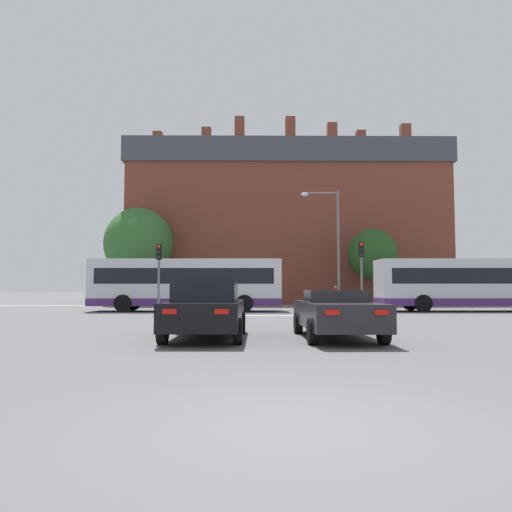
# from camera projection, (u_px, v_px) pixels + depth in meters

# --- Properties ---
(ground_plane) EXTENTS (400.00, 400.00, 0.00)m
(ground_plane) POSITION_uv_depth(u_px,v_px,m) (302.00, 429.00, 4.79)
(ground_plane) COLOR #545456
(stop_line_strip) EXTENTS (7.64, 0.30, 0.01)m
(stop_line_strip) POSITION_uv_depth(u_px,v_px,m) (262.00, 316.00, 24.78)
(stop_line_strip) COLOR silver
(stop_line_strip) RESTS_ON ground_plane
(far_pavement) EXTENTS (68.49, 2.50, 0.01)m
(far_pavement) POSITION_uv_depth(u_px,v_px,m) (258.00, 306.00, 39.18)
(far_pavement) COLOR gray
(far_pavement) RESTS_ON ground_plane
(brick_civic_building) EXTENTS (28.86, 10.77, 17.09)m
(brick_civic_building) POSITION_uv_depth(u_px,v_px,m) (286.00, 226.00, 47.67)
(brick_civic_building) COLOR brown
(brick_civic_building) RESTS_ON ground_plane
(car_saloon_left) EXTENTS (2.08, 4.63, 1.59)m
(car_saloon_left) POSITION_uv_depth(u_px,v_px,m) (206.00, 309.00, 13.50)
(car_saloon_left) COLOR black
(car_saloon_left) RESTS_ON ground_plane
(car_roadster_right) EXTENTS (2.03, 4.92, 1.31)m
(car_roadster_right) POSITION_uv_depth(u_px,v_px,m) (336.00, 313.00, 13.57)
(car_roadster_right) COLOR #232328
(car_roadster_right) RESTS_ON ground_plane
(bus_crossing_lead) EXTENTS (11.23, 2.69, 3.07)m
(bus_crossing_lead) POSITION_uv_depth(u_px,v_px,m) (187.00, 283.00, 29.75)
(bus_crossing_lead) COLOR silver
(bus_crossing_lead) RESTS_ON ground_plane
(bus_crossing_trailing) EXTENTS (11.90, 2.65, 3.08)m
(bus_crossing_trailing) POSITION_uv_depth(u_px,v_px,m) (477.00, 283.00, 29.82)
(bus_crossing_trailing) COLOR silver
(bus_crossing_trailing) RESTS_ON ground_plane
(traffic_light_near_right) EXTENTS (0.26, 0.31, 3.78)m
(traffic_light_near_right) POSITION_uv_depth(u_px,v_px,m) (361.00, 265.00, 26.09)
(traffic_light_near_right) COLOR slate
(traffic_light_near_right) RESTS_ON ground_plane
(traffic_light_near_left) EXTENTS (0.26, 0.31, 3.63)m
(traffic_light_near_left) POSITION_uv_depth(u_px,v_px,m) (159.00, 267.00, 25.58)
(traffic_light_near_left) COLOR slate
(traffic_light_near_left) RESTS_ON ground_plane
(traffic_light_far_left) EXTENTS (0.26, 0.31, 3.69)m
(traffic_light_far_left) POSITION_uv_depth(u_px,v_px,m) (193.00, 274.00, 38.81)
(traffic_light_far_left) COLOR slate
(traffic_light_far_left) RESTS_ON ground_plane
(street_lamp_junction) EXTENTS (2.45, 0.36, 7.63)m
(street_lamp_junction) POSITION_uv_depth(u_px,v_px,m) (332.00, 237.00, 31.79)
(street_lamp_junction) COLOR slate
(street_lamp_junction) RESTS_ON ground_plane
(pedestrian_waiting) EXTENTS (0.44, 0.30, 1.56)m
(pedestrian_waiting) POSITION_uv_depth(u_px,v_px,m) (335.00, 294.00, 38.57)
(pedestrian_waiting) COLOR #333851
(pedestrian_waiting) RESTS_ON ground_plane
(tree_by_building) EXTENTS (5.54, 5.54, 7.92)m
(tree_by_building) POSITION_uv_depth(u_px,v_px,m) (139.00, 243.00, 40.49)
(tree_by_building) COLOR #4C3823
(tree_by_building) RESTS_ON ground_plane
(tree_kerbside) EXTENTS (3.90, 3.90, 6.13)m
(tree_kerbside) POSITION_uv_depth(u_px,v_px,m) (372.00, 254.00, 39.85)
(tree_kerbside) COLOR #4C3823
(tree_kerbside) RESTS_ON ground_plane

